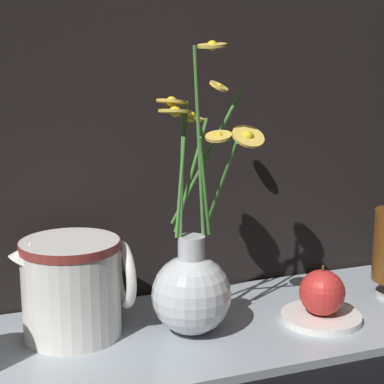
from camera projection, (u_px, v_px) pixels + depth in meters
The scene contains 6 objects.
ground_plane at pixel (193, 336), 0.93m from camera, with size 6.00×6.00×0.00m, color black.
shelf at pixel (193, 332), 0.93m from camera, with size 0.85×0.30×0.01m.
vase_with_flowers at pixel (192, 283), 0.90m from camera, with size 0.17×0.16×0.41m.
ceramic_pitcher at pixel (73, 284), 0.89m from camera, with size 0.16×0.14×0.15m.
saucer_plate at pixel (321, 317), 0.95m from camera, with size 0.12×0.12×0.01m.
orange_fruit at pixel (322, 292), 0.95m from camera, with size 0.07×0.07×0.08m.
Camera 1 is at (-0.31, -0.81, 0.40)m, focal length 60.00 mm.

